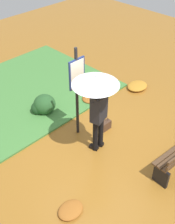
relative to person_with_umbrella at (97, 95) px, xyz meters
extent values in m
plane|color=#9E6623|center=(0.01, 0.02, -1.55)|extent=(18.00, 18.00, 0.00)
cube|color=#47843D|center=(-0.30, -3.20, -1.53)|extent=(4.80, 4.00, 0.05)
cylinder|color=black|center=(-0.17, -0.01, -1.12)|extent=(0.12, 0.12, 0.86)
cylinder|color=black|center=(0.01, -0.01, -1.12)|extent=(0.12, 0.12, 0.86)
cube|color=black|center=(-0.17, -0.05, -1.51)|extent=(0.16, 0.24, 0.08)
cube|color=black|center=(0.01, -0.05, -1.51)|extent=(0.16, 0.24, 0.08)
cube|color=#232328|center=(-0.08, -0.01, -0.37)|extent=(0.43, 0.33, 0.64)
sphere|color=#8C664C|center=(-0.08, -0.01, 0.09)|extent=(0.20, 0.20, 0.20)
ellipsoid|color=black|center=(-0.08, -0.01, 0.12)|extent=(0.20, 0.20, 0.15)
cylinder|color=#232328|center=(-0.29, -0.04, -0.16)|extent=(0.18, 0.13, 0.18)
cylinder|color=#232328|center=(-0.25, -0.05, -0.07)|extent=(0.24, 0.11, 0.33)
cube|color=black|center=(-0.17, -0.03, 0.07)|extent=(0.07, 0.03, 0.14)
cylinder|color=#232328|center=(0.08, -0.01, -0.13)|extent=(0.11, 0.10, 0.09)
cylinder|color=#232328|center=(0.07, 0.00, -0.04)|extent=(0.10, 0.09, 0.23)
cylinder|color=#A5A5AD|center=(0.06, 0.01, 0.27)|extent=(0.02, 0.02, 0.41)
cone|color=silver|center=(0.06, 0.01, 0.37)|extent=(0.96, 0.96, 0.16)
sphere|color=#A5A5AD|center=(0.06, 0.01, 0.48)|extent=(0.02, 0.02, 0.02)
cylinder|color=black|center=(-0.13, -0.74, -0.40)|extent=(0.07, 0.07, 2.30)
cube|color=navy|center=(-0.13, -0.73, 0.15)|extent=(0.44, 0.04, 0.70)
cube|color=silver|center=(-0.13, -0.71, 0.15)|extent=(0.38, 0.01, 0.64)
cube|color=#4C3323|center=(-0.69, -0.32, -1.43)|extent=(0.30, 0.15, 0.24)
torus|color=#4C3323|center=(-0.69, -0.32, -1.27)|extent=(0.18, 0.02, 0.18)
cube|color=black|center=(-0.22, 1.63, -1.33)|extent=(0.09, 0.36, 0.44)
cube|color=#513823|center=(-0.86, 1.51, -1.09)|extent=(1.40, 0.23, 0.04)
ellipsoid|color=#285628|center=(-0.06, -1.97, -1.29)|extent=(0.59, 0.59, 0.53)
ellipsoid|color=#1E421E|center=(0.11, -2.06, -1.37)|extent=(0.35, 0.35, 0.35)
ellipsoid|color=#C68428|center=(-2.81, -0.91, -1.48)|extent=(0.68, 0.54, 0.15)
ellipsoid|color=#A86023|center=(1.55, 0.80, -1.50)|extent=(0.51, 0.41, 0.11)
ellipsoid|color=#A86023|center=(-1.42, -1.46, -1.48)|extent=(0.69, 0.55, 0.15)
camera|label=1|loc=(3.57, 3.26, 3.33)|focal=46.27mm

